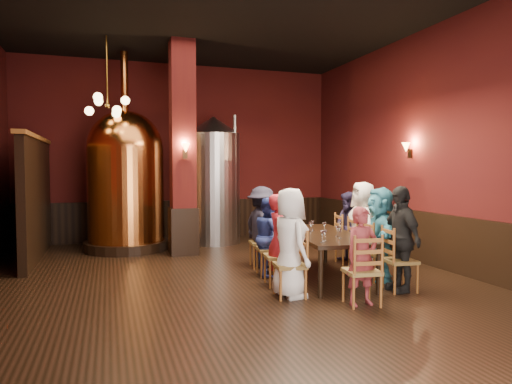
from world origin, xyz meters
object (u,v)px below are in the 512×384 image
object	(u,v)px
dining_table	(324,237)
steel_vessel	(214,180)
copper_kettle	(126,178)
person_0	(290,243)
person_1	(279,240)
person_2	(270,236)
rose_vase	(299,214)

from	to	relation	value
dining_table	steel_vessel	xyz separation A→B (m)	(-0.96, 4.07, 0.86)
copper_kettle	person_0	bearing A→B (deg)	-66.09
person_1	copper_kettle	distance (m)	4.62
person_0	steel_vessel	bearing A→B (deg)	-5.80
person_0	person_2	world-z (taller)	person_0
person_0	copper_kettle	xyz separation A→B (m)	(-2.06, 4.65, 0.83)
person_2	rose_vase	xyz separation A→B (m)	(0.71, 0.40, 0.32)
steel_vessel	rose_vase	world-z (taller)	steel_vessel
dining_table	steel_vessel	bearing A→B (deg)	110.46
copper_kettle	steel_vessel	size ratio (longest dim) A/B	1.43
person_2	rose_vase	bearing A→B (deg)	-50.50
person_0	person_2	xyz separation A→B (m)	(0.17, 1.32, -0.11)
steel_vessel	dining_table	bearing A→B (deg)	-76.77
person_1	copper_kettle	bearing A→B (deg)	44.47
steel_vessel	person_2	bearing A→B (deg)	-87.57
dining_table	person_1	xyz separation A→B (m)	(-0.88, -0.22, 0.03)
rose_vase	copper_kettle	bearing A→B (deg)	135.03
dining_table	steel_vessel	size ratio (longest dim) A/B	0.81
person_1	copper_kettle	size ratio (longest dim) A/B	0.32
rose_vase	steel_vessel	bearing A→B (deg)	104.93
person_0	steel_vessel	distance (m)	5.01
person_1	steel_vessel	world-z (taller)	steel_vessel
copper_kettle	rose_vase	xyz separation A→B (m)	(2.94, -2.93, -0.62)
dining_table	copper_kettle	xyz separation A→B (m)	(-3.03, 3.77, 0.92)
person_1	person_2	world-z (taller)	person_1
person_1	dining_table	bearing A→B (deg)	-59.84
person_1	steel_vessel	size ratio (longest dim) A/B	0.46
person_1	steel_vessel	bearing A→B (deg)	17.12
steel_vessel	person_1	bearing A→B (deg)	-89.05
dining_table	person_2	xyz separation A→B (m)	(-0.80, 0.43, -0.02)
steel_vessel	rose_vase	xyz separation A→B (m)	(0.86, -3.23, -0.56)
dining_table	rose_vase	distance (m)	0.89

